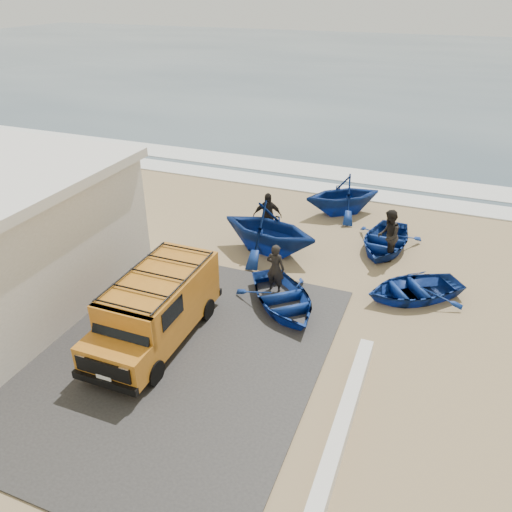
% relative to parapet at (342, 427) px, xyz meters
% --- Properties ---
extents(ground, '(160.00, 160.00, 0.00)m').
position_rel_parapet_xyz_m(ground, '(-5.00, 3.00, -0.28)').
color(ground, '#A0865D').
extents(slab, '(12.00, 10.00, 0.05)m').
position_rel_parapet_xyz_m(slab, '(-7.00, 1.00, -0.25)').
color(slab, '#373432').
rests_on(slab, ground).
extents(ocean, '(180.00, 88.00, 0.01)m').
position_rel_parapet_xyz_m(ocean, '(-5.00, 59.00, -0.27)').
color(ocean, '#385166').
rests_on(ocean, ground).
extents(surf_line, '(180.00, 1.60, 0.06)m').
position_rel_parapet_xyz_m(surf_line, '(-5.00, 15.00, -0.25)').
color(surf_line, white).
rests_on(surf_line, ground).
extents(surf_wash, '(180.00, 2.20, 0.04)m').
position_rel_parapet_xyz_m(surf_wash, '(-5.00, 17.50, -0.26)').
color(surf_wash, white).
rests_on(surf_wash, ground).
extents(parapet, '(0.35, 6.00, 0.55)m').
position_rel_parapet_xyz_m(parapet, '(0.00, 0.00, 0.00)').
color(parapet, silver).
rests_on(parapet, ground).
extents(van, '(1.96, 4.81, 2.06)m').
position_rel_parapet_xyz_m(van, '(-5.78, 1.58, 0.83)').
color(van, '#C3741D').
rests_on(van, ground).
extents(boat_near_left, '(4.10, 4.21, 0.71)m').
position_rel_parapet_xyz_m(boat_near_left, '(-2.92, 4.38, 0.08)').
color(boat_near_left, navy).
rests_on(boat_near_left, ground).
extents(boat_near_right, '(4.04, 3.84, 0.68)m').
position_rel_parapet_xyz_m(boat_near_right, '(0.88, 6.51, 0.07)').
color(boat_near_right, navy).
rests_on(boat_near_right, ground).
extents(boat_mid_left, '(4.43, 4.00, 2.05)m').
position_rel_parapet_xyz_m(boat_mid_left, '(-4.65, 7.73, 0.75)').
color(boat_mid_left, navy).
rests_on(boat_mid_left, ground).
extents(boat_mid_right, '(2.74, 3.67, 0.73)m').
position_rel_parapet_xyz_m(boat_mid_right, '(-0.52, 9.60, 0.09)').
color(boat_mid_right, navy).
rests_on(boat_mid_right, ground).
extents(boat_far_left, '(4.55, 4.46, 1.82)m').
position_rel_parapet_xyz_m(boat_far_left, '(-2.85, 12.39, 0.64)').
color(boat_far_left, navy).
rests_on(boat_far_left, ground).
extents(fisherman_front, '(0.67, 0.47, 1.75)m').
position_rel_parapet_xyz_m(fisherman_front, '(-3.49, 5.23, 0.60)').
color(fisherman_front, black).
rests_on(fisherman_front, ground).
extents(fisherman_middle, '(0.81, 1.01, 2.00)m').
position_rel_parapet_xyz_m(fisherman_middle, '(-0.35, 8.76, 0.73)').
color(fisherman_middle, black).
rests_on(fisherman_middle, ground).
extents(fisherman_back, '(1.25, 0.84, 1.97)m').
position_rel_parapet_xyz_m(fisherman_back, '(-5.10, 8.81, 0.71)').
color(fisherman_back, black).
rests_on(fisherman_back, ground).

